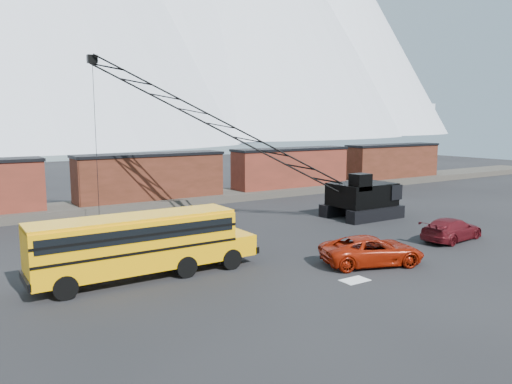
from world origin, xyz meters
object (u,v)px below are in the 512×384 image
maroon_suv (452,229)px  crawler_crane (225,128)px  school_bus (142,243)px  red_pickup (372,250)px

maroon_suv → crawler_crane: size_ratio=0.23×
school_bus → red_pickup: 12.28m
school_bus → maroon_suv: school_bus is taller
school_bus → crawler_crane: bearing=44.1°
maroon_suv → crawler_crane: crawler_crane is taller
school_bus → maroon_suv: 20.14m
school_bus → crawler_crane: size_ratio=0.53×
red_pickup → school_bus: bearing=87.8°
school_bus → red_pickup: school_bus is taller
red_pickup → crawler_crane: (-0.96, 14.64, 6.49)m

